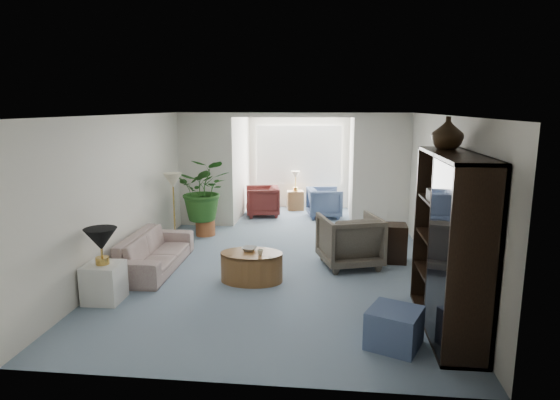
# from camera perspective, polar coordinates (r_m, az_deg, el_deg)

# --- Properties ---
(floor) EXTENTS (6.00, 6.00, 0.00)m
(floor) POSITION_cam_1_polar(r_m,az_deg,el_deg) (7.58, -0.49, -9.07)
(floor) COLOR #8096A9
(floor) RESTS_ON ground
(sunroom_floor) EXTENTS (2.60, 2.60, 0.00)m
(sunroom_floor) POSITION_cam_1_polar(r_m,az_deg,el_deg) (11.50, 1.86, -2.00)
(sunroom_floor) COLOR #8096A9
(sunroom_floor) RESTS_ON ground
(back_pier_left) EXTENTS (1.20, 0.12, 2.50)m
(back_pier_left) POSITION_cam_1_polar(r_m,az_deg,el_deg) (10.52, -8.95, 3.55)
(back_pier_left) COLOR silver
(back_pier_left) RESTS_ON ground
(back_pier_right) EXTENTS (1.20, 0.12, 2.50)m
(back_pier_right) POSITION_cam_1_polar(r_m,az_deg,el_deg) (10.22, 12.14, 3.21)
(back_pier_right) COLOR silver
(back_pier_right) RESTS_ON ground
(back_header) EXTENTS (2.60, 0.12, 0.10)m
(back_header) POSITION_cam_1_polar(r_m,az_deg,el_deg) (10.10, 1.47, 10.20)
(back_header) COLOR silver
(back_header) RESTS_ON back_pier_left
(window_pane) EXTENTS (2.20, 0.02, 1.50)m
(window_pane) POSITION_cam_1_polar(r_m,az_deg,el_deg) (12.33, 2.28, 5.49)
(window_pane) COLOR white
(window_blinds) EXTENTS (2.20, 0.02, 1.50)m
(window_blinds) POSITION_cam_1_polar(r_m,az_deg,el_deg) (12.30, 2.27, 5.48)
(window_blinds) COLOR white
(framed_picture) EXTENTS (0.04, 0.50, 0.40)m
(framed_picture) POSITION_cam_1_polar(r_m,az_deg,el_deg) (7.21, 19.22, 3.19)
(framed_picture) COLOR beige
(sofa) EXTENTS (0.81, 2.00, 0.58)m
(sofa) POSITION_cam_1_polar(r_m,az_deg,el_deg) (8.07, -14.90, -6.03)
(sofa) COLOR #B5AC99
(sofa) RESTS_ON ground
(end_table) EXTENTS (0.49, 0.49, 0.53)m
(end_table) POSITION_cam_1_polar(r_m,az_deg,el_deg) (6.99, -20.41, -9.30)
(end_table) COLOR white
(end_table) RESTS_ON ground
(table_lamp) EXTENTS (0.44, 0.44, 0.30)m
(table_lamp) POSITION_cam_1_polar(r_m,az_deg,el_deg) (6.80, -20.76, -4.44)
(table_lamp) COLOR black
(table_lamp) RESTS_ON end_table
(floor_lamp) EXTENTS (0.36, 0.36, 0.28)m
(floor_lamp) POSITION_cam_1_polar(r_m,az_deg,el_deg) (9.18, -12.78, 2.30)
(floor_lamp) COLOR beige
(floor_lamp) RESTS_ON ground
(coffee_table) EXTENTS (1.16, 1.16, 0.45)m
(coffee_table) POSITION_cam_1_polar(r_m,az_deg,el_deg) (7.30, -3.43, -8.04)
(coffee_table) COLOR brown
(coffee_table) RESTS_ON ground
(coffee_bowl) EXTENTS (0.28, 0.28, 0.06)m
(coffee_bowl) POSITION_cam_1_polar(r_m,az_deg,el_deg) (7.32, -3.71, -5.89)
(coffee_bowl) COLOR beige
(coffee_bowl) RESTS_ON coffee_table
(coffee_cup) EXTENTS (0.11, 0.11, 0.08)m
(coffee_cup) POSITION_cam_1_polar(r_m,az_deg,el_deg) (7.10, -2.39, -6.32)
(coffee_cup) COLOR beige
(coffee_cup) RESTS_ON coffee_table
(wingback_chair) EXTENTS (1.17, 1.19, 0.87)m
(wingback_chair) POSITION_cam_1_polar(r_m,az_deg,el_deg) (8.00, 8.38, -4.82)
(wingback_chair) COLOR #665E50
(wingback_chair) RESTS_ON ground
(side_table_dark) EXTENTS (0.56, 0.46, 0.65)m
(side_table_dark) POSITION_cam_1_polar(r_m,az_deg,el_deg) (8.37, 13.09, -5.04)
(side_table_dark) COLOR black
(side_table_dark) RESTS_ON ground
(entertainment_cabinet) EXTENTS (0.51, 1.90, 2.11)m
(entertainment_cabinet) POSITION_cam_1_polar(r_m,az_deg,el_deg) (5.88, 19.82, -5.00)
(entertainment_cabinet) COLOR black
(entertainment_cabinet) RESTS_ON ground
(cabinet_urn) EXTENTS (0.38, 0.38, 0.40)m
(cabinet_urn) POSITION_cam_1_polar(r_m,az_deg,el_deg) (6.16, 19.52, 7.61)
(cabinet_urn) COLOR black
(cabinet_urn) RESTS_ON entertainment_cabinet
(ottoman) EXTENTS (0.71, 0.71, 0.43)m
(ottoman) POSITION_cam_1_polar(r_m,az_deg,el_deg) (5.59, 13.59, -14.72)
(ottoman) COLOR #4A617F
(ottoman) RESTS_ON ground
(plant_pot) EXTENTS (0.40, 0.40, 0.32)m
(plant_pot) POSITION_cam_1_polar(r_m,az_deg,el_deg) (9.95, -8.97, -3.29)
(plant_pot) COLOR #A0562E
(plant_pot) RESTS_ON ground
(house_plant) EXTENTS (1.15, 1.00, 1.28)m
(house_plant) POSITION_cam_1_polar(r_m,az_deg,el_deg) (9.78, -9.11, 1.25)
(house_plant) COLOR #285C1F
(house_plant) RESTS_ON plant_pot
(sunroom_chair_blue) EXTENTS (0.91, 0.90, 0.71)m
(sunroom_chair_blue) POSITION_cam_1_polar(r_m,az_deg,el_deg) (11.41, 5.35, -0.32)
(sunroom_chair_blue) COLOR #4A617F
(sunroom_chair_blue) RESTS_ON ground
(sunroom_chair_maroon) EXTENTS (0.93, 0.91, 0.73)m
(sunroom_chair_maroon) POSITION_cam_1_polar(r_m,az_deg,el_deg) (11.52, -2.13, -0.13)
(sunroom_chair_maroon) COLOR maroon
(sunroom_chair_maroon) RESTS_ON ground
(sunroom_table) EXTENTS (0.46, 0.39, 0.50)m
(sunroom_table) POSITION_cam_1_polar(r_m,az_deg,el_deg) (12.19, 1.87, -0.04)
(sunroom_table) COLOR brown
(sunroom_table) RESTS_ON ground
(shelf_clutter) EXTENTS (0.30, 1.15, 0.61)m
(shelf_clutter) POSITION_cam_1_polar(r_m,az_deg,el_deg) (5.72, 19.70, -1.95)
(shelf_clutter) COLOR #5A5755
(shelf_clutter) RESTS_ON entertainment_cabinet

